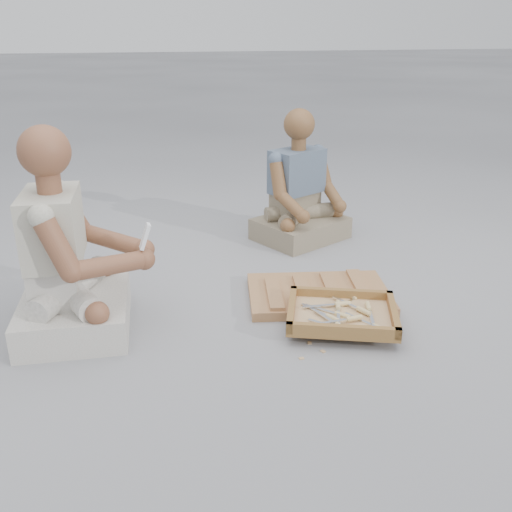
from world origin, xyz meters
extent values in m
plane|color=#929397|center=(0.00, 0.00, 0.00)|extent=(60.00, 60.00, 0.00)
cube|color=#905D38|center=(0.36, 0.30, 0.02)|extent=(0.74, 0.56, 0.04)
cube|color=brown|center=(0.36, 0.00, 0.05)|extent=(0.57, 0.51, 0.01)
cube|color=brown|center=(0.42, 0.17, 0.08)|extent=(0.45, 0.19, 0.05)
cube|color=brown|center=(0.30, -0.16, 0.08)|extent=(0.45, 0.19, 0.05)
cube|color=brown|center=(0.56, -0.07, 0.08)|extent=(0.15, 0.36, 0.05)
cube|color=brown|center=(0.15, 0.08, 0.08)|extent=(0.15, 0.36, 0.05)
cube|color=tan|center=(0.36, 0.00, 0.06)|extent=(0.49, 0.44, 0.01)
cube|color=silver|center=(0.27, -0.02, 0.08)|extent=(0.06, 0.15, 0.00)
cylinder|color=tan|center=(0.31, -0.13, 0.08)|extent=(0.04, 0.07, 0.02)
cube|color=silver|center=(0.28, 0.08, 0.08)|extent=(0.15, 0.02, 0.00)
cylinder|color=tan|center=(0.39, 0.08, 0.08)|extent=(0.07, 0.03, 0.02)
cube|color=silver|center=(0.27, -0.08, 0.08)|extent=(0.15, 0.02, 0.00)
cylinder|color=tan|center=(0.38, -0.07, 0.08)|extent=(0.07, 0.03, 0.02)
cube|color=silver|center=(0.32, -0.04, 0.08)|extent=(0.07, 0.15, 0.00)
cylinder|color=tan|center=(0.36, 0.06, 0.08)|extent=(0.05, 0.07, 0.02)
cube|color=silver|center=(0.40, 0.09, 0.07)|extent=(0.13, 0.10, 0.00)
cylinder|color=tan|center=(0.49, 0.15, 0.07)|extent=(0.07, 0.06, 0.02)
cube|color=silver|center=(0.25, 0.07, 0.07)|extent=(0.08, 0.14, 0.00)
cylinder|color=tan|center=(0.30, -0.03, 0.07)|extent=(0.05, 0.07, 0.02)
cube|color=silver|center=(0.46, -0.08, 0.08)|extent=(0.06, 0.15, 0.00)
cylinder|color=tan|center=(0.49, 0.02, 0.08)|extent=(0.04, 0.07, 0.02)
cube|color=silver|center=(0.41, 0.09, 0.08)|extent=(0.07, 0.14, 0.00)
cylinder|color=tan|center=(0.45, -0.02, 0.08)|extent=(0.05, 0.07, 0.02)
cube|color=silver|center=(0.41, -0.06, 0.07)|extent=(0.08, 0.14, 0.00)
cylinder|color=tan|center=(0.46, -0.16, 0.07)|extent=(0.05, 0.07, 0.02)
cube|color=silver|center=(0.28, 0.07, 0.07)|extent=(0.11, 0.12, 0.00)
cylinder|color=tan|center=(0.35, -0.02, 0.07)|extent=(0.06, 0.07, 0.02)
cube|color=silver|center=(0.25, -0.07, 0.07)|extent=(0.11, 0.12, 0.00)
cylinder|color=tan|center=(0.33, -0.15, 0.07)|extent=(0.06, 0.07, 0.02)
cube|color=tan|center=(0.18, -0.09, 0.00)|extent=(0.02, 0.02, 0.00)
cube|color=tan|center=(0.52, 0.38, 0.00)|extent=(0.02, 0.02, 0.00)
cube|color=tan|center=(0.11, -0.20, 0.00)|extent=(0.02, 0.02, 0.00)
cube|color=tan|center=(0.31, 0.09, 0.00)|extent=(0.02, 0.02, 0.00)
cube|color=tan|center=(0.21, -0.17, 0.00)|extent=(0.02, 0.02, 0.00)
cube|color=tan|center=(0.32, -0.06, 0.00)|extent=(0.02, 0.02, 0.00)
cube|color=tan|center=(0.14, -0.02, 0.00)|extent=(0.02, 0.02, 0.00)
cube|color=tan|center=(0.69, 0.30, 0.00)|extent=(0.02, 0.02, 0.00)
cube|color=tan|center=(0.35, 0.18, 0.00)|extent=(0.02, 0.02, 0.00)
cube|color=silver|center=(-0.77, 0.29, 0.07)|extent=(0.48, 0.59, 0.15)
cube|color=silver|center=(-0.83, 0.29, 0.23)|extent=(0.21, 0.32, 0.18)
cube|color=beige|center=(-0.82, 0.29, 0.47)|extent=(0.23, 0.36, 0.29)
sphere|color=brown|center=(-0.81, 0.29, 0.78)|extent=(0.20, 0.20, 0.20)
sphere|color=brown|center=(-0.45, 0.33, 0.32)|extent=(0.09, 0.09, 0.09)
sphere|color=brown|center=(-0.46, 0.21, 0.32)|extent=(0.09, 0.09, 0.09)
cube|color=gray|center=(0.53, 1.14, 0.07)|extent=(0.63, 0.59, 0.13)
cube|color=gray|center=(0.51, 1.18, 0.21)|extent=(0.33, 0.28, 0.16)
cube|color=#515C6F|center=(0.51, 1.17, 0.42)|extent=(0.37, 0.31, 0.26)
sphere|color=brown|center=(0.52, 1.17, 0.70)|extent=(0.18, 0.18, 0.18)
sphere|color=brown|center=(0.75, 1.05, 0.22)|extent=(0.08, 0.08, 0.08)
sphere|color=brown|center=(0.47, 0.91, 0.22)|extent=(0.08, 0.08, 0.08)
cube|color=white|center=(-0.45, 0.21, 0.42)|extent=(0.05, 0.05, 0.11)
cube|color=black|center=(-0.45, 0.21, 0.43)|extent=(0.02, 0.04, 0.04)
camera|label=1|loc=(-0.53, -2.05, 1.23)|focal=40.00mm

